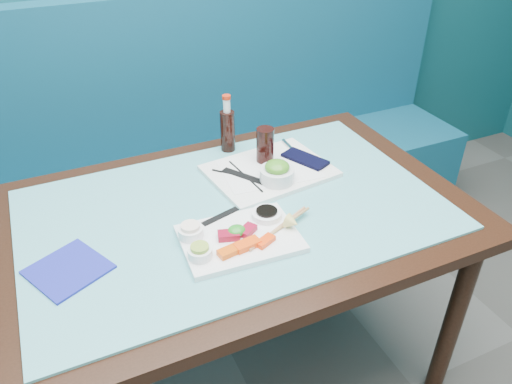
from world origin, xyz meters
name	(u,v)px	position (x,y,z in m)	size (l,w,h in m)	color
booth_bench	(167,180)	(0.00, 2.29, 0.37)	(3.00, 0.56, 1.17)	navy
dining_table	(235,232)	(0.00, 1.45, 0.67)	(1.40, 0.90, 0.75)	black
glass_top	(234,209)	(0.00, 1.45, 0.75)	(1.22, 0.76, 0.01)	#59AEB3
sashimi_plate	(240,239)	(-0.05, 1.30, 0.77)	(0.31, 0.22, 0.02)	white
salmon_left	(230,251)	(-0.10, 1.25, 0.78)	(0.07, 0.03, 0.02)	#E65009
salmon_mid	(247,245)	(-0.05, 1.25, 0.78)	(0.07, 0.03, 0.02)	#FF470A
salmon_right	(265,241)	(0.00, 1.25, 0.78)	(0.06, 0.03, 0.01)	#FF3E0A
tuna_left	(229,235)	(-0.08, 1.31, 0.78)	(0.06, 0.04, 0.02)	maroon
tuna_right	(247,230)	(-0.02, 1.31, 0.78)	(0.05, 0.03, 0.02)	maroon
seaweed_garnish	(237,231)	(-0.05, 1.31, 0.79)	(0.05, 0.05, 0.03)	#22891F
ramekin_wasabi	(200,253)	(-0.17, 1.27, 0.79)	(0.06, 0.06, 0.03)	white
wasabi_fill	(200,247)	(-0.17, 1.27, 0.81)	(0.05, 0.05, 0.01)	#8BAE38
ramekin_ginger	(191,232)	(-0.17, 1.36, 0.79)	(0.07, 0.07, 0.03)	white
ginger_fill	(190,226)	(-0.17, 1.36, 0.81)	(0.05, 0.05, 0.01)	#FEE6D0
soy_dish	(267,214)	(0.06, 1.35, 0.78)	(0.09, 0.09, 0.02)	white
soy_fill	(267,211)	(0.06, 1.35, 0.79)	(0.06, 0.06, 0.01)	black
lemon_wedge	(292,223)	(0.10, 1.27, 0.80)	(0.04, 0.04, 0.03)	#ECD970
chopstick_sleeve	(221,216)	(-0.06, 1.41, 0.78)	(0.12, 0.02, 0.00)	black
wooden_chopstick_a	(278,228)	(0.06, 1.29, 0.78)	(0.01, 0.01, 0.25)	tan
wooden_chopstick_b	(282,227)	(0.07, 1.29, 0.78)	(0.01, 0.01, 0.24)	#AA8350
serving_tray	(269,171)	(0.18, 1.59, 0.77)	(0.39, 0.29, 0.01)	white
paper_placemat	(269,169)	(0.18, 1.59, 0.77)	(0.31, 0.22, 0.00)	white
seaweed_bowl	(277,175)	(0.17, 1.51, 0.79)	(0.11, 0.11, 0.04)	silver
seaweed_salad	(277,167)	(0.17, 1.51, 0.82)	(0.08, 0.08, 0.04)	#448D20
cola_glass	(265,145)	(0.19, 1.64, 0.83)	(0.06, 0.06, 0.12)	black
navy_pouch	(305,159)	(0.32, 1.59, 0.78)	(0.07, 0.16, 0.01)	black
fork	(289,146)	(0.31, 1.69, 0.78)	(0.01, 0.01, 0.10)	silver
black_chopstick_a	(243,176)	(0.08, 1.58, 0.78)	(0.01, 0.01, 0.22)	black
black_chopstick_b	(245,176)	(0.09, 1.58, 0.78)	(0.01, 0.01, 0.21)	black
tray_sleeve	(244,176)	(0.09, 1.58, 0.77)	(0.03, 0.16, 0.00)	black
cola_bottle_body	(228,131)	(0.12, 1.79, 0.83)	(0.05, 0.05, 0.15)	black
cola_bottle_neck	(227,105)	(0.12, 1.79, 0.93)	(0.02, 0.02, 0.05)	white
cola_bottle_cap	(226,97)	(0.12, 1.79, 0.96)	(0.03, 0.03, 0.01)	red
blue_napkin	(68,269)	(-0.49, 1.37, 0.76)	(0.17, 0.17, 0.01)	navy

